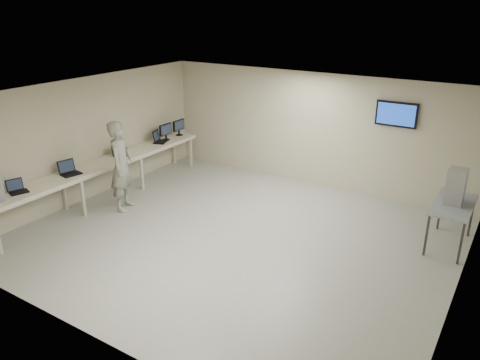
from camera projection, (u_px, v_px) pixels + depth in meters
The scene contains 11 objects.
room at pixel (237, 170), 8.76m from camera, with size 8.01×7.01×2.81m.
workbench at pixel (104, 166), 10.73m from camera, with size 0.76×6.00×0.90m.
laptop_0 at pixel (17, 189), 9.04m from camera, with size 0.37×0.39×0.26m.
laptop_1 at pixel (69, 171), 9.98m from camera, with size 0.39×0.44×0.30m.
laptop_2 at pixel (120, 153), 11.17m from camera, with size 0.33×0.37×0.26m.
laptop_3 at pixel (159, 139), 12.23m from camera, with size 0.44×0.46×0.30m.
monitor_near at pixel (166, 130), 12.35m from camera, with size 0.19×0.44×0.43m.
monitor_far at pixel (179, 126), 12.78m from camera, with size 0.19×0.43×0.43m.
soldier at pixel (122, 166), 10.17m from camera, with size 0.73×0.48×2.01m, color slate.
side_table at pixel (453, 207), 8.66m from camera, with size 0.68×1.45×0.87m.
storage_bins at pixel (456, 186), 8.52m from camera, with size 0.32×0.35×0.67m.
Camera 1 is at (4.48, -6.88, 4.39)m, focal length 35.00 mm.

